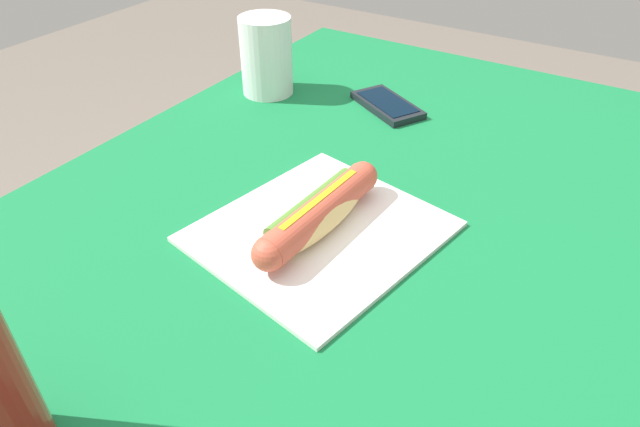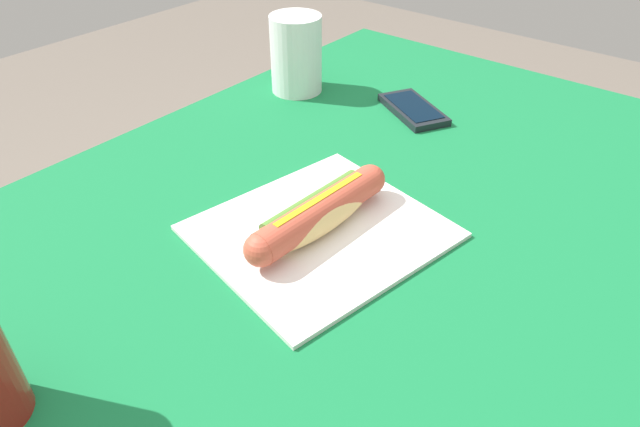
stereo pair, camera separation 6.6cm
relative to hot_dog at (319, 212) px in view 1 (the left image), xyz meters
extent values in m
cylinder|color=brown|center=(0.54, -0.26, -0.43)|extent=(0.07, 0.07, 0.73)
cylinder|color=brown|center=(0.54, 0.29, -0.43)|extent=(0.07, 0.07, 0.73)
cube|color=brown|center=(0.06, 0.01, -0.05)|extent=(1.12, 0.71, 0.03)
cube|color=#146B38|center=(0.06, 0.01, -0.03)|extent=(1.18, 0.77, 0.00)
cube|color=silver|center=(0.00, 0.00, -0.03)|extent=(0.31, 0.29, 0.01)
ellipsoid|color=#E5BC75|center=(0.00, 0.00, 0.00)|extent=(0.18, 0.06, 0.04)
cylinder|color=#BC4C38|center=(0.00, 0.00, 0.00)|extent=(0.19, 0.05, 0.04)
sphere|color=#BC4C38|center=(0.09, -0.01, 0.00)|extent=(0.04, 0.04, 0.04)
sphere|color=#BC4C38|center=(-0.09, 0.00, 0.00)|extent=(0.04, 0.04, 0.04)
cube|color=yellow|center=(0.00, 0.00, 0.02)|extent=(0.14, 0.02, 0.00)
cylinder|color=#4C7A2D|center=(0.00, 0.01, 0.01)|extent=(0.15, 0.03, 0.02)
cube|color=black|center=(0.35, 0.08, -0.03)|extent=(0.12, 0.15, 0.01)
cube|color=black|center=(0.35, 0.08, -0.02)|extent=(0.10, 0.12, 0.00)
cylinder|color=white|center=(0.30, 0.29, 0.04)|extent=(0.09, 0.09, 0.13)
camera|label=1|loc=(-0.45, -0.28, 0.39)|focal=31.42mm
camera|label=2|loc=(-0.41, -0.34, 0.39)|focal=31.42mm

